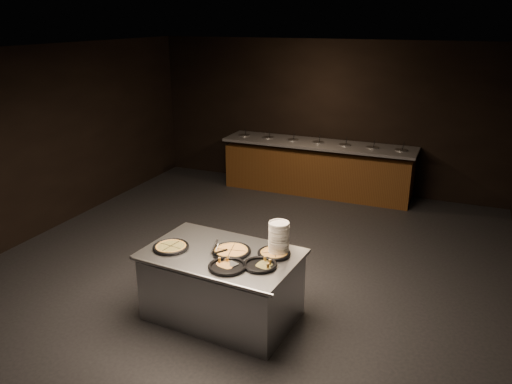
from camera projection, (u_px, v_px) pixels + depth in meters
room at (241, 170)px, 6.31m from camera, size 7.02×8.02×2.92m
salad_bar at (317, 171)px, 9.74m from camera, size 3.70×0.83×1.18m
serving_counter at (222, 286)px, 5.67m from camera, size 1.78×1.22×0.81m
plate_stack at (279, 238)px, 5.46m from camera, size 0.23×0.23×0.37m
pan_veggie_whole at (171, 247)px, 5.63m from camera, size 0.41×0.41×0.04m
pan_cheese_whole at (231, 251)px, 5.53m from camera, size 0.44×0.44×0.04m
pan_cheese_slices_a at (274, 253)px, 5.48m from camera, size 0.37×0.37×0.04m
pan_cheese_slices_b at (227, 266)px, 5.19m from camera, size 0.41×0.41×0.04m
pan_veggie_slices at (260, 265)px, 5.22m from camera, size 0.36×0.36×0.04m
server_left at (216, 247)px, 5.50m from camera, size 0.09×0.30×0.14m
server_right at (224, 255)px, 5.30m from camera, size 0.33×0.18×0.17m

